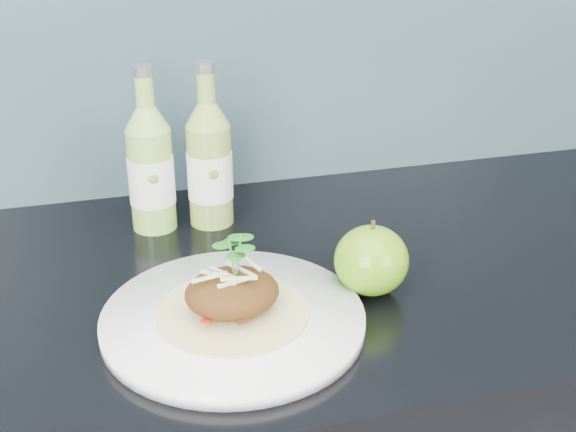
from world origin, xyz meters
name	(u,v)px	position (x,y,z in m)	size (l,w,h in m)	color
dinner_plate	(233,320)	(-0.01, 1.59, 0.91)	(0.31, 0.31, 0.02)	white
pork_taco	(232,291)	(-0.01, 1.59, 0.95)	(0.17, 0.17, 0.10)	tan
green_apple	(371,260)	(0.16, 1.62, 0.94)	(0.10, 0.10, 0.09)	#38840E
cider_bottle_left	(151,169)	(-0.07, 1.86, 0.99)	(0.06, 0.07, 0.23)	#8ABF4F
cider_bottle_right	(210,164)	(0.01, 1.86, 0.99)	(0.06, 0.07, 0.23)	#88A645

